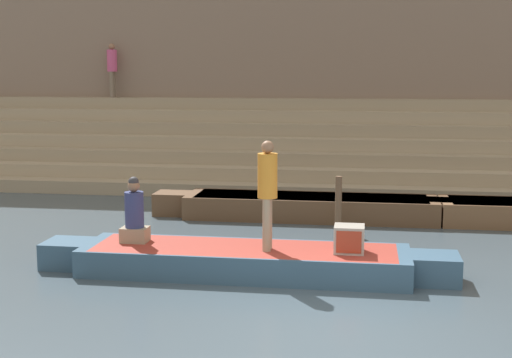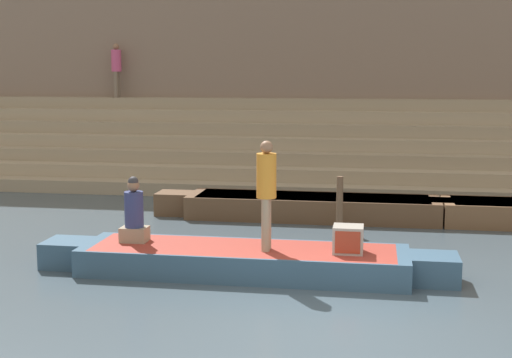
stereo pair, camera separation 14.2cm
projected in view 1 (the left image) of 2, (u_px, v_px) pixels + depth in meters
The scene contains 10 objects.
ground_plane at pixel (327, 334), 8.61m from camera, with size 120.00×120.00×0.00m, color #3D4C56.
ghat_steps at pixel (350, 154), 19.91m from camera, with size 36.00×4.42×2.33m.
back_wall at pixel (355, 23), 21.47m from camera, with size 34.20×1.28×9.22m.
rowboat_main at pixel (244, 260), 11.12m from camera, with size 6.54×1.45×0.42m.
person_standing at pixel (267, 187), 10.80m from camera, with size 0.30×0.30×1.69m.
person_rowing at pixel (134, 215), 11.40m from camera, with size 0.42×0.33×1.06m.
tv_set at pixel (349, 239), 10.77m from camera, with size 0.45×0.43×0.41m.
moored_boat_distant at pixel (310, 206), 15.30m from camera, with size 6.86×1.28×0.49m.
mooring_post at pixel (338, 204), 14.07m from camera, with size 0.13×0.13×1.10m, color brown.
person_on_steps at pixel (112, 66), 21.89m from camera, with size 0.31×0.31×1.65m.
Camera 1 is at (0.40, -8.27, 3.15)m, focal length 50.00 mm.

